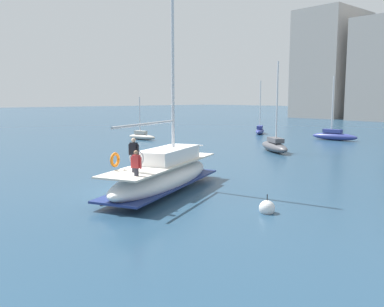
{
  "coord_description": "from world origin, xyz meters",
  "views": [
    {
      "loc": [
        17.43,
        -11.57,
        4.82
      ],
      "look_at": [
        0.8,
        3.31,
        1.8
      ],
      "focal_mm": 38.43,
      "sensor_mm": 36.0,
      "label": 1
    }
  ],
  "objects_px": {
    "moored_cutter_left": "(142,136)",
    "seagull": "(104,202)",
    "moored_sloop_far": "(334,135)",
    "mooring_buoy": "(267,208)",
    "moored_catamaran": "(260,130)",
    "main_sailboat": "(164,174)",
    "moored_cutter_right": "(274,145)"
  },
  "relations": [
    {
      "from": "moored_cutter_left",
      "to": "seagull",
      "type": "distance_m",
      "value": 30.25
    },
    {
      "from": "moored_sloop_far",
      "to": "mooring_buoy",
      "type": "relative_size",
      "value": 7.77
    },
    {
      "from": "moored_catamaran",
      "to": "moored_sloop_far",
      "type": "bearing_deg",
      "value": -1.35
    },
    {
      "from": "moored_sloop_far",
      "to": "moored_catamaran",
      "type": "distance_m",
      "value": 11.05
    },
    {
      "from": "main_sailboat",
      "to": "mooring_buoy",
      "type": "height_order",
      "value": "main_sailboat"
    },
    {
      "from": "moored_catamaran",
      "to": "moored_cutter_right",
      "type": "xyz_separation_m",
      "value": [
        12.7,
        -13.7,
        0.08
      ]
    },
    {
      "from": "moored_cutter_left",
      "to": "mooring_buoy",
      "type": "height_order",
      "value": "moored_cutter_left"
    },
    {
      "from": "seagull",
      "to": "mooring_buoy",
      "type": "height_order",
      "value": "mooring_buoy"
    },
    {
      "from": "main_sailboat",
      "to": "mooring_buoy",
      "type": "bearing_deg",
      "value": 6.21
    },
    {
      "from": "moored_sloop_far",
      "to": "moored_cutter_left",
      "type": "bearing_deg",
      "value": -133.44
    },
    {
      "from": "moored_cutter_left",
      "to": "mooring_buoy",
      "type": "bearing_deg",
      "value": -25.46
    },
    {
      "from": "moored_cutter_right",
      "to": "seagull",
      "type": "xyz_separation_m",
      "value": [
        6.9,
        -21.33,
        -0.26
      ]
    },
    {
      "from": "moored_sloop_far",
      "to": "moored_cutter_right",
      "type": "distance_m",
      "value": 13.54
    },
    {
      "from": "moored_sloop_far",
      "to": "main_sailboat",
      "type": "bearing_deg",
      "value": -76.32
    },
    {
      "from": "moored_sloop_far",
      "to": "moored_cutter_left",
      "type": "height_order",
      "value": "moored_sloop_far"
    },
    {
      "from": "moored_catamaran",
      "to": "seagull",
      "type": "distance_m",
      "value": 40.13
    },
    {
      "from": "moored_cutter_right",
      "to": "moored_sloop_far",
      "type": "bearing_deg",
      "value": 97.0
    },
    {
      "from": "moored_catamaran",
      "to": "moored_cutter_right",
      "type": "distance_m",
      "value": 18.68
    },
    {
      "from": "moored_catamaran",
      "to": "mooring_buoy",
      "type": "distance_m",
      "value": 38.97
    },
    {
      "from": "seagull",
      "to": "moored_cutter_right",
      "type": "bearing_deg",
      "value": 107.93
    },
    {
      "from": "moored_cutter_left",
      "to": "seagull",
      "type": "bearing_deg",
      "value": -38.03
    },
    {
      "from": "main_sailboat",
      "to": "moored_cutter_left",
      "type": "distance_m",
      "value": 26.92
    },
    {
      "from": "moored_cutter_right",
      "to": "mooring_buoy",
      "type": "distance_m",
      "value": 20.36
    },
    {
      "from": "main_sailboat",
      "to": "moored_catamaran",
      "type": "relative_size",
      "value": 1.63
    },
    {
      "from": "main_sailboat",
      "to": "moored_catamaran",
      "type": "bearing_deg",
      "value": 120.96
    },
    {
      "from": "main_sailboat",
      "to": "moored_cutter_left",
      "type": "bearing_deg",
      "value": 147.56
    },
    {
      "from": "main_sailboat",
      "to": "mooring_buoy",
      "type": "distance_m",
      "value": 6.27
    },
    {
      "from": "main_sailboat",
      "to": "mooring_buoy",
      "type": "xyz_separation_m",
      "value": [
        6.19,
        0.67,
        -0.7
      ]
    },
    {
      "from": "moored_cutter_left",
      "to": "mooring_buoy",
      "type": "distance_m",
      "value": 32.02
    },
    {
      "from": "moored_sloop_far",
      "to": "moored_cutter_left",
      "type": "relative_size",
      "value": 1.48
    },
    {
      "from": "seagull",
      "to": "mooring_buoy",
      "type": "bearing_deg",
      "value": 43.76
    },
    {
      "from": "seagull",
      "to": "mooring_buoy",
      "type": "xyz_separation_m",
      "value": [
        5.09,
        4.87,
        -0.12
      ]
    }
  ]
}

